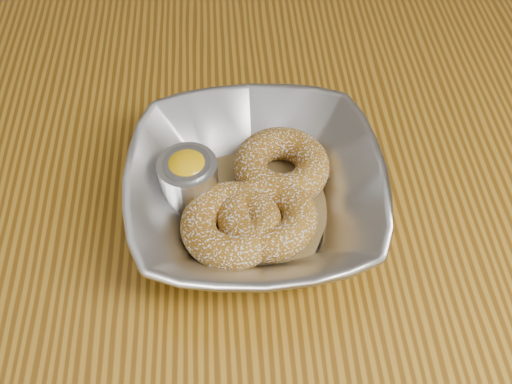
{
  "coord_description": "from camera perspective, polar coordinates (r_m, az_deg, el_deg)",
  "views": [
    {
      "loc": [
        -0.03,
        -0.34,
        1.24
      ],
      "look_at": [
        -0.0,
        0.02,
        0.78
      ],
      "focal_mm": 42.0,
      "sensor_mm": 36.0,
      "label": 1
    }
  ],
  "objects": [
    {
      "name": "serving_bowl",
      "position": [
        0.58,
        0.0,
        0.03
      ],
      "size": [
        0.25,
        0.25,
        0.06
      ],
      "primitive_type": "imported",
      "color": "#B5B7BC",
      "rests_on": "table"
    },
    {
      "name": "donut_extra",
      "position": [
        0.56,
        -2.35,
        -3.14
      ],
      "size": [
        0.11,
        0.11,
        0.03
      ],
      "primitive_type": "torus",
      "rotation": [
        0.0,
        0.0,
        0.18
      ],
      "color": "#8B5713",
      "rests_on": "parchment"
    },
    {
      "name": "donut_back",
      "position": [
        0.61,
        2.43,
        2.47
      ],
      "size": [
        0.1,
        0.1,
        0.03
      ],
      "primitive_type": "torus",
      "rotation": [
        0.0,
        0.0,
        0.07
      ],
      "color": "#8B5713",
      "rests_on": "parchment"
    },
    {
      "name": "parchment",
      "position": [
        0.6,
        0.0,
        -1.25
      ],
      "size": [
        0.19,
        0.19,
        0.0
      ],
      "primitive_type": "cube",
      "rotation": [
        0.0,
        0.0,
        1.12
      ],
      "color": "olive",
      "rests_on": "table"
    },
    {
      "name": "donut_front",
      "position": [
        0.57,
        1.11,
        -2.43
      ],
      "size": [
        0.12,
        0.12,
        0.03
      ],
      "primitive_type": "torus",
      "rotation": [
        0.0,
        0.0,
        0.36
      ],
      "color": "#8B5713",
      "rests_on": "parchment"
    },
    {
      "name": "ramekin",
      "position": [
        0.59,
        -6.43,
        1.32
      ],
      "size": [
        0.06,
        0.06,
        0.06
      ],
      "color": "#B5B7BC",
      "rests_on": "table"
    },
    {
      "name": "table",
      "position": [
        0.68,
        0.25,
        -7.83
      ],
      "size": [
        1.2,
        0.8,
        0.75
      ],
      "color": "#875915",
      "rests_on": "ground_plane"
    }
  ]
}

